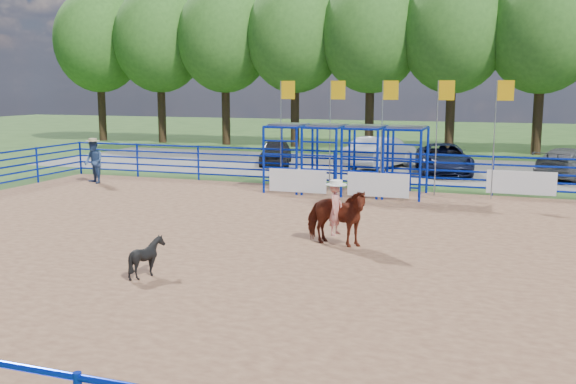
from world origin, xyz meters
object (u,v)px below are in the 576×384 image
object	(u,v)px
car_a	(276,152)
car_c	(444,159)
calf	(147,257)
car_d	(571,163)
car_b	(381,152)
horse_and_rider	(336,213)
spectator_cowboy	(94,161)

from	to	relation	value
car_a	car_c	world-z (taller)	car_c
calf	car_d	size ratio (longest dim) A/B	0.18
car_b	car_c	world-z (taller)	car_b
calf	car_a	bearing A→B (deg)	-16.58
horse_and_rider	car_b	size ratio (longest dim) A/B	0.49
car_c	car_a	bearing A→B (deg)	163.22
horse_and_rider	car_a	bearing A→B (deg)	115.26
calf	car_c	world-z (taller)	car_c
calf	car_a	size ratio (longest dim) A/B	0.22
horse_and_rider	calf	distance (m)	4.97
calf	car_a	world-z (taller)	car_a
spectator_cowboy	car_a	bearing A→B (deg)	60.68
spectator_cowboy	car_d	world-z (taller)	spectator_cowboy
spectator_cowboy	horse_and_rider	bearing A→B (deg)	-29.58
calf	car_d	distance (m)	21.12
spectator_cowboy	car_c	size ratio (longest dim) A/B	0.38
calf	car_c	size ratio (longest dim) A/B	0.17
calf	car_d	xyz separation A→B (m)	(9.67, 18.77, 0.24)
car_b	car_d	distance (m)	8.52
car_b	car_c	size ratio (longest dim) A/B	0.97
calf	spectator_cowboy	distance (m)	14.10
car_a	car_b	distance (m)	5.44
car_a	car_c	size ratio (longest dim) A/B	0.78
calf	spectator_cowboy	size ratio (longest dim) A/B	0.46
car_a	car_c	xyz separation A→B (m)	(8.51, -0.63, 0.03)
car_c	calf	bearing A→B (deg)	-115.36
calf	car_a	xyz separation A→B (m)	(-4.24, 19.39, 0.21)
horse_and_rider	spectator_cowboy	bearing A→B (deg)	150.42
car_b	calf	bearing A→B (deg)	102.89
spectator_cowboy	car_a	distance (m)	9.88
horse_and_rider	car_b	bearing A→B (deg)	96.84
calf	car_a	distance (m)	19.85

